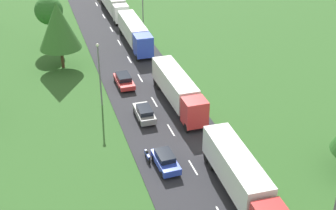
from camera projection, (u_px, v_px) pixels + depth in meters
The scene contains 15 objects.
road at pixel (170, 129), 50.37m from camera, with size 10.00×140.00×0.06m, color #2B2B30.
lane_marking_centre at pixel (182, 149), 46.85m from camera, with size 0.16×119.35×0.01m.
truck_lead at pixel (241, 176), 39.70m from camera, with size 2.85×12.91×3.58m.
truck_second at pixel (178, 89), 54.13m from camera, with size 2.60×13.22×3.50m.
truck_third at pixel (135, 32), 70.71m from camera, with size 2.63×13.53×3.48m.
truck_fourth at pixel (114, 2), 84.27m from camera, with size 2.53×14.54×3.67m.
car_second at pixel (166, 160), 43.85m from camera, with size 1.90×4.07×1.50m.
car_third at pixel (144, 113), 51.71m from camera, with size 1.75×4.24×1.50m.
car_fourth at pixel (124, 80), 59.04m from camera, with size 1.96×4.53×1.44m.
motorcycle_courier at pixel (147, 155), 45.12m from camera, with size 0.28×1.94×0.91m.
lamppost_lead at pixel (336, 202), 33.61m from camera, with size 0.36×0.36×7.61m.
lamppost_second at pixel (100, 72), 52.89m from camera, with size 0.36×0.36×7.77m.
lamppost_third at pixel (143, 0), 78.70m from camera, with size 0.36×0.36×7.32m.
tree_maple at pixel (49, 11), 68.85m from camera, with size 4.17×4.17×7.64m.
tree_lime at pixel (58, 26), 61.58m from camera, with size 5.67×5.67×9.12m.
Camera 1 is at (-12.82, -16.37, 26.66)m, focal length 49.83 mm.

